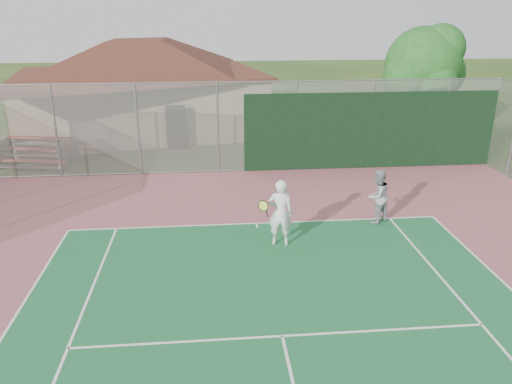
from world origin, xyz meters
The scene contains 6 objects.
back_fence centered at (2.11, 16.98, 1.67)m, with size 20.08×0.11×3.53m.
clubhouse centered at (-4.75, 24.43, 2.78)m, with size 14.01×10.63×5.47m.
bleachers centered at (-8.47, 18.60, 0.57)m, with size 3.12×2.13×1.07m.
tree centered at (8.18, 19.90, 3.60)m, with size 3.92×3.72×5.47m.
player_white_front centered at (0.50, 10.46, 0.93)m, with size 1.02×0.70×1.85m.
player_grey_back centered at (3.58, 11.67, 0.82)m, with size 1.01×0.96×1.65m.
Camera 1 is at (-1.28, -1.73, 6.11)m, focal length 35.00 mm.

